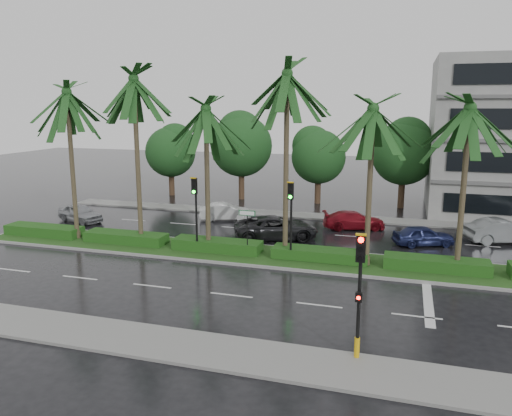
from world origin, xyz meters
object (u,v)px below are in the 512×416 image
(street_sign, at_px, (247,221))
(car_red, at_px, (354,220))
(car_grey, at_px, (503,231))
(car_blue, at_px, (423,236))
(signal_median_left, at_px, (195,203))
(car_darkgrey, at_px, (276,228))
(car_silver, at_px, (80,213))
(car_white, at_px, (225,212))
(signal_near, at_px, (359,291))

(street_sign, relative_size, car_red, 0.61)
(car_grey, bearing_deg, car_blue, 93.73)
(signal_median_left, relative_size, street_sign, 1.68)
(car_darkgrey, bearing_deg, car_silver, 64.38)
(car_silver, xyz_separation_m, car_white, (9.95, 3.70, -0.03))
(car_silver, distance_m, car_grey, 28.84)
(signal_median_left, height_order, car_blue, signal_median_left)
(signal_near, bearing_deg, car_red, 96.18)
(signal_near, height_order, car_grey, signal_near)
(car_white, distance_m, car_darkgrey, 6.52)
(car_white, height_order, car_darkgrey, car_darkgrey)
(car_white, relative_size, car_grey, 0.84)
(street_sign, relative_size, car_grey, 0.57)
(street_sign, height_order, car_red, street_sign)
(car_blue, bearing_deg, car_white, 56.05)
(car_red, height_order, car_grey, car_grey)
(car_white, bearing_deg, street_sign, -173.52)
(car_darkgrey, bearing_deg, signal_near, -179.38)
(car_red, bearing_deg, street_sign, 133.03)
(street_sign, relative_size, car_blue, 0.72)
(car_darkgrey, xyz_separation_m, car_blue, (9.00, 1.16, -0.12))
(car_darkgrey, distance_m, car_red, 6.12)
(street_sign, distance_m, car_red, 10.06)
(car_silver, distance_m, car_red, 19.80)
(car_darkgrey, height_order, car_red, car_darkgrey)
(car_darkgrey, bearing_deg, car_blue, -106.46)
(street_sign, distance_m, car_darkgrey, 4.69)
(car_grey, bearing_deg, signal_near, 137.94)
(car_blue, distance_m, car_grey, 5.18)
(street_sign, height_order, car_darkgrey, street_sign)
(signal_near, relative_size, signal_median_left, 1.00)
(signal_near, distance_m, car_blue, 15.79)
(car_blue, bearing_deg, car_darkgrey, 75.57)
(street_sign, bearing_deg, signal_near, -54.66)
(signal_near, relative_size, car_white, 1.15)
(signal_near, xyz_separation_m, car_blue, (2.50, 15.48, -1.89))
(car_silver, distance_m, car_white, 10.62)
(car_silver, bearing_deg, car_blue, -69.00)
(car_silver, bearing_deg, signal_median_left, -94.66)
(car_darkgrey, bearing_deg, car_grey, -100.67)
(signal_median_left, distance_m, car_white, 9.25)
(street_sign, xyz_separation_m, car_grey, (14.26, 7.66, -1.38))
(car_silver, bearing_deg, car_darkgrey, -72.45)
(car_blue, height_order, car_grey, car_grey)
(car_white, bearing_deg, car_darkgrey, -150.96)
(signal_near, relative_size, street_sign, 1.68)
(car_darkgrey, height_order, car_blue, car_darkgrey)
(signal_median_left, relative_size, car_red, 1.03)
(street_sign, height_order, car_silver, street_sign)
(signal_median_left, xyz_separation_m, car_darkgrey, (3.50, 4.63, -2.26))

